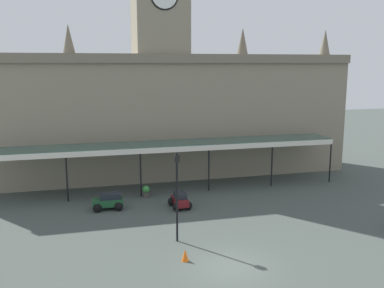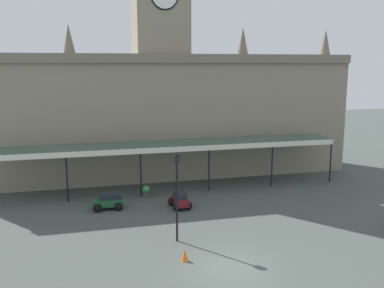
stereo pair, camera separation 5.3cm
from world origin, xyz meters
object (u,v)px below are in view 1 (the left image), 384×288
object	(u,v)px
car_maroon_sedan	(180,201)
victorian_lamppost	(177,188)
planter_by_canopy	(146,191)
car_green_estate	(108,202)
traffic_cone	(185,255)

from	to	relation	value
car_maroon_sedan	victorian_lamppost	distance (m)	6.96
car_maroon_sedan	planter_by_canopy	distance (m)	3.85
car_maroon_sedan	car_green_estate	world-z (taller)	car_green_estate
traffic_cone	planter_by_canopy	xyz separation A→B (m)	(-0.37, 12.11, 0.15)
traffic_cone	planter_by_canopy	size ratio (longest dim) A/B	0.71
traffic_cone	planter_by_canopy	bearing A→B (deg)	91.76
victorian_lamppost	planter_by_canopy	distance (m)	9.81
car_green_estate	traffic_cone	xyz separation A→B (m)	(3.55, -9.79, -0.22)
car_green_estate	planter_by_canopy	size ratio (longest dim) A/B	2.37
car_green_estate	victorian_lamppost	bearing A→B (deg)	-62.13
car_maroon_sedan	car_green_estate	size ratio (longest dim) A/B	0.92
car_maroon_sedan	victorian_lamppost	size ratio (longest dim) A/B	0.38
traffic_cone	car_maroon_sedan	bearing A→B (deg)	79.00
victorian_lamppost	planter_by_canopy	world-z (taller)	victorian_lamppost
victorian_lamppost	planter_by_canopy	xyz separation A→B (m)	(-0.54, 9.35, -2.93)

